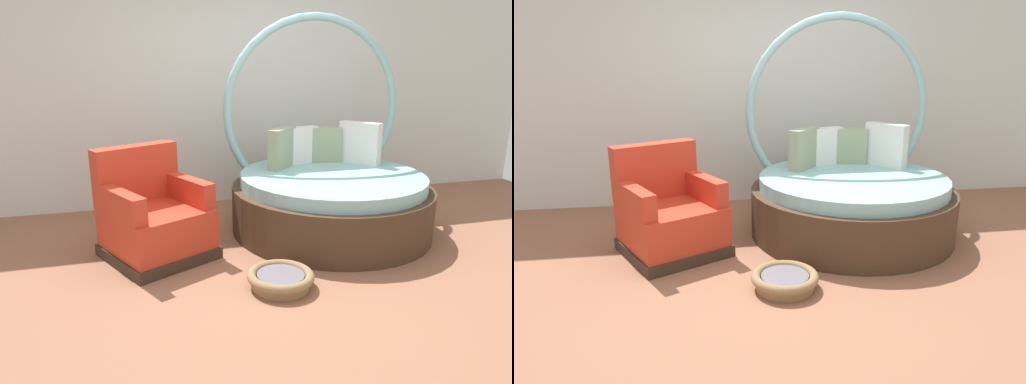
# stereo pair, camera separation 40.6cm
# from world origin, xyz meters

# --- Properties ---
(ground_plane) EXTENTS (8.00, 8.00, 0.02)m
(ground_plane) POSITION_xyz_m (0.00, 0.00, -0.01)
(ground_plane) COLOR #936047
(back_wall) EXTENTS (8.00, 0.12, 2.83)m
(back_wall) POSITION_xyz_m (0.00, 2.16, 1.41)
(back_wall) COLOR silver
(back_wall) RESTS_ON ground_plane
(round_daybed) EXTENTS (1.96, 1.96, 2.11)m
(round_daybed) POSITION_xyz_m (0.78, 0.92, 0.40)
(round_daybed) COLOR #473323
(round_daybed) RESTS_ON ground_plane
(red_armchair) EXTENTS (1.07, 1.07, 0.94)m
(red_armchair) POSITION_xyz_m (-0.96, 0.67, 0.33)
(red_armchair) COLOR #38281E
(red_armchair) RESTS_ON ground_plane
(pet_basket) EXTENTS (0.51, 0.51, 0.13)m
(pet_basket) POSITION_xyz_m (-0.08, -0.20, 0.07)
(pet_basket) COLOR #8E704C
(pet_basket) RESTS_ON ground_plane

